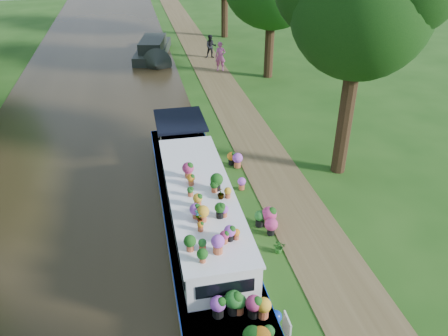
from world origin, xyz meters
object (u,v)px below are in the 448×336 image
pedestrian_dark (211,46)px  plant_boat (202,219)px  pedestrian_pink (220,56)px  second_boat (153,50)px

pedestrian_dark → plant_boat: bearing=-94.0°
plant_boat → pedestrian_pink: plant_boat is taller
second_boat → pedestrian_dark: (4.05, -1.07, 0.30)m
plant_boat → pedestrian_pink: 17.56m
plant_boat → pedestrian_pink: (4.04, 17.09, 0.10)m
plant_boat → pedestrian_pink: bearing=76.7°
plant_boat → second_boat: 21.21m
plant_boat → second_boat: (-0.08, 21.21, -0.31)m
plant_boat → pedestrian_dark: bearing=78.9°
plant_boat → second_boat: size_ratio=1.86×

